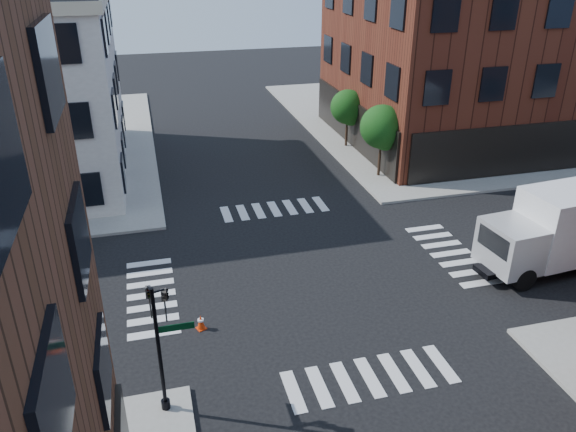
# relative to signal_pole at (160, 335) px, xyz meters

# --- Properties ---
(ground) EXTENTS (120.00, 120.00, 0.00)m
(ground) POSITION_rel_signal_pole_xyz_m (6.72, 6.68, -2.86)
(ground) COLOR black
(ground) RESTS_ON ground
(sidewalk_ne) EXTENTS (30.00, 30.00, 0.15)m
(sidewalk_ne) POSITION_rel_signal_pole_xyz_m (27.72, 27.68, -2.78)
(sidewalk_ne) COLOR gray
(sidewalk_ne) RESTS_ON ground
(building_ne) EXTENTS (25.00, 16.00, 12.00)m
(building_ne) POSITION_rel_signal_pole_xyz_m (27.22, 22.68, 3.14)
(building_ne) COLOR #461B11
(building_ne) RESTS_ON ground
(tree_near) EXTENTS (2.69, 2.69, 4.49)m
(tree_near) POSITION_rel_signal_pole_xyz_m (14.28, 16.65, 0.30)
(tree_near) COLOR black
(tree_near) RESTS_ON ground
(tree_far) EXTENTS (2.43, 2.43, 4.07)m
(tree_far) POSITION_rel_signal_pole_xyz_m (14.28, 22.65, 0.02)
(tree_far) COLOR black
(tree_far) RESTS_ON ground
(signal_pole) EXTENTS (1.29, 1.24, 4.60)m
(signal_pole) POSITION_rel_signal_pole_xyz_m (0.00, 0.00, 0.00)
(signal_pole) COLOR black
(signal_pole) RESTS_ON ground
(box_truck) EXTENTS (8.41, 3.23, 3.73)m
(box_truck) POSITION_rel_signal_pole_xyz_m (18.17, 4.48, -0.92)
(box_truck) COLOR silver
(box_truck) RESTS_ON ground
(traffic_cone) EXTENTS (0.44, 0.44, 0.62)m
(traffic_cone) POSITION_rel_signal_pole_xyz_m (1.49, 3.85, -2.56)
(traffic_cone) COLOR red
(traffic_cone) RESTS_ON ground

